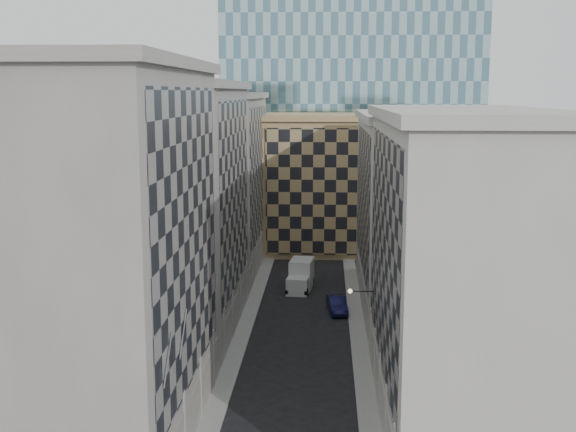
% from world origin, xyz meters
% --- Properties ---
extents(sidewalk_west, '(1.50, 100.00, 0.15)m').
position_xyz_m(sidewalk_west, '(-5.25, 30.00, 0.07)').
color(sidewalk_west, gray).
rests_on(sidewalk_west, ground).
extents(sidewalk_east, '(1.50, 100.00, 0.15)m').
position_xyz_m(sidewalk_east, '(5.25, 30.00, 0.07)').
color(sidewalk_east, gray).
rests_on(sidewalk_east, ground).
extents(bldg_left_a, '(10.80, 22.80, 23.70)m').
position_xyz_m(bldg_left_a, '(-10.88, 11.00, 11.82)').
color(bldg_left_a, gray).
rests_on(bldg_left_a, ground).
extents(bldg_left_b, '(10.80, 22.80, 22.70)m').
position_xyz_m(bldg_left_b, '(-10.88, 33.00, 11.32)').
color(bldg_left_b, gray).
rests_on(bldg_left_b, ground).
extents(bldg_left_c, '(10.80, 22.80, 21.70)m').
position_xyz_m(bldg_left_c, '(-10.88, 55.00, 10.83)').
color(bldg_left_c, gray).
rests_on(bldg_left_c, ground).
extents(bldg_right_a, '(10.80, 26.80, 20.70)m').
position_xyz_m(bldg_right_a, '(10.88, 15.00, 10.32)').
color(bldg_right_a, '#AFABA0').
rests_on(bldg_right_a, ground).
extents(bldg_right_b, '(10.80, 28.80, 19.70)m').
position_xyz_m(bldg_right_b, '(10.89, 42.00, 9.85)').
color(bldg_right_b, '#AFABA0').
rests_on(bldg_right_b, ground).
extents(tan_block, '(16.80, 14.80, 18.80)m').
position_xyz_m(tan_block, '(2.00, 67.90, 9.44)').
color(tan_block, tan).
rests_on(tan_block, ground).
extents(church_tower, '(7.20, 7.20, 51.50)m').
position_xyz_m(church_tower, '(0.00, 82.00, 26.95)').
color(church_tower, '#2D2823').
rests_on(church_tower, ground).
extents(flagpoles_left, '(0.10, 6.33, 2.33)m').
position_xyz_m(flagpoles_left, '(-5.90, 6.00, 8.00)').
color(flagpoles_left, gray).
rests_on(flagpoles_left, ground).
extents(bracket_lamp, '(1.98, 0.36, 0.36)m').
position_xyz_m(bracket_lamp, '(4.38, 24.00, 6.20)').
color(bracket_lamp, black).
rests_on(bracket_lamp, ground).
extents(box_truck, '(3.05, 6.12, 3.23)m').
position_xyz_m(box_truck, '(-0.53, 46.66, 1.41)').
color(box_truck, silver).
rests_on(box_truck, ground).
extents(dark_car, '(2.24, 4.97, 1.58)m').
position_xyz_m(dark_car, '(3.41, 38.31, 0.79)').
color(dark_car, '#10113C').
rests_on(dark_car, ground).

